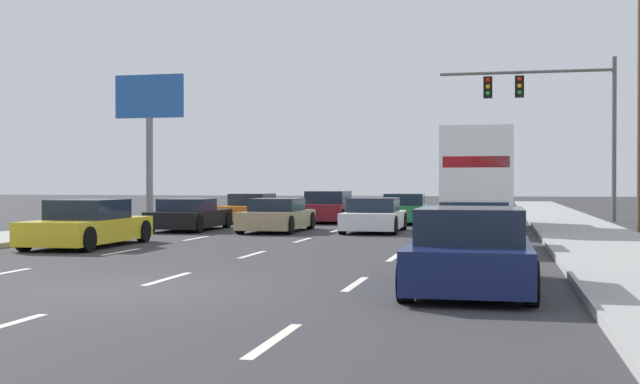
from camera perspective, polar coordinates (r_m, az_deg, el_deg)
name	(u,v)px	position (r m, az deg, el deg)	size (l,w,h in m)	color
ground_plane	(373,220)	(37.52, 3.79, -1.98)	(140.00, 140.00, 0.00)	#333335
sidewalk_right	(574,226)	(32.18, 17.50, -2.32)	(3.09, 80.00, 0.14)	#9E9E99
sidewalk_left	(158,222)	(35.11, -11.36, -2.06)	(3.09, 80.00, 0.14)	#9E9E99
lane_markings	(349,227)	(31.49, 2.06, -2.48)	(6.94, 57.00, 0.01)	silver
car_orange	(253,209)	(35.51, -4.77, -1.20)	(1.97, 4.59, 1.25)	orange
car_black	(189,216)	(29.60, -9.21, -1.67)	(2.09, 4.41, 1.15)	black
car_yellow	(88,225)	(22.65, -16.08, -2.28)	(2.04, 4.55, 1.27)	yellow
car_maroon	(329,208)	(35.17, 0.64, -1.14)	(1.98, 4.49, 1.37)	maroon
car_tan	(277,216)	(28.49, -3.05, -1.72)	(1.94, 4.29, 1.17)	tan
car_green	(405,210)	(34.30, 6.00, -1.27)	(2.04, 4.12, 1.26)	#196B38
car_white	(374,216)	(28.16, 3.84, -1.74)	(1.97, 4.03, 1.20)	white
box_truck	(478,174)	(29.80, 11.07, 1.22)	(2.62, 7.92, 3.56)	white
car_silver	(474,227)	(21.02, 10.86, -2.45)	(2.06, 4.45, 1.24)	#B7BABF
car_navy	(471,252)	(13.22, 10.63, -4.17)	(1.97, 4.55, 1.32)	#141E4C
traffic_signal_mast	(542,101)	(37.95, 15.41, 6.22)	(7.76, 0.69, 7.32)	#595B56
roadside_billboard	(149,116)	(43.45, -11.97, 5.27)	(3.78, 0.36, 7.41)	slate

